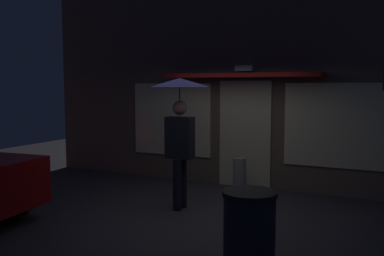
# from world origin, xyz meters

# --- Properties ---
(ground_plane) EXTENTS (18.00, 18.00, 0.00)m
(ground_plane) POSITION_xyz_m (0.00, 0.00, 0.00)
(ground_plane) COLOR #38353A
(building_facade) EXTENTS (9.68, 1.00, 4.55)m
(building_facade) POSITION_xyz_m (0.00, 2.34, 2.25)
(building_facade) COLOR brown
(building_facade) RESTS_ON ground
(person_with_umbrella) EXTENTS (1.01, 1.01, 2.22)m
(person_with_umbrella) POSITION_xyz_m (-0.46, 0.15, 1.63)
(person_with_umbrella) COLOR black
(person_with_umbrella) RESTS_ON ground
(sidewalk_bollard) EXTENTS (0.25, 0.25, 0.70)m
(sidewalk_bollard) POSITION_xyz_m (0.10, 1.60, 0.35)
(sidewalk_bollard) COLOR #9E998E
(sidewalk_bollard) RESTS_ON ground
(trash_bin) EXTENTS (0.63, 0.63, 0.89)m
(trash_bin) POSITION_xyz_m (1.35, -1.58, 0.45)
(trash_bin) COLOR #2D2D33
(trash_bin) RESTS_ON ground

